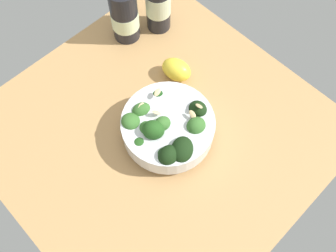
{
  "coord_description": "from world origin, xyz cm",
  "views": [
    {
      "loc": [
        25.29,
        -21.68,
        67.78
      ],
      "look_at": [
        2.42,
        0.6,
        4.0
      ],
      "focal_mm": 39.76,
      "sensor_mm": 36.0,
      "label": 1
    }
  ],
  "objects_px": {
    "bowl_of_broccoli": "(167,128)",
    "lemon_wedge": "(176,70)",
    "bottle_short": "(124,15)",
    "bottle_tall": "(158,2)"
  },
  "relations": [
    {
      "from": "bowl_of_broccoli",
      "to": "lemon_wedge",
      "type": "bearing_deg",
      "value": 128.41
    },
    {
      "from": "bowl_of_broccoli",
      "to": "lemon_wedge",
      "type": "height_order",
      "value": "bowl_of_broccoli"
    },
    {
      "from": "bottle_tall",
      "to": "bowl_of_broccoli",
      "type": "bearing_deg",
      "value": -40.18
    },
    {
      "from": "bottle_tall",
      "to": "bottle_short",
      "type": "relative_size",
      "value": 1.16
    },
    {
      "from": "lemon_wedge",
      "to": "bottle_short",
      "type": "xyz_separation_m",
      "value": [
        -0.16,
        -0.0,
        0.04
      ]
    },
    {
      "from": "bowl_of_broccoli",
      "to": "bottle_tall",
      "type": "relative_size",
      "value": 1.07
    },
    {
      "from": "lemon_wedge",
      "to": "bottle_short",
      "type": "relative_size",
      "value": 0.46
    },
    {
      "from": "bowl_of_broccoli",
      "to": "lemon_wedge",
      "type": "distance_m",
      "value": 0.15
    },
    {
      "from": "lemon_wedge",
      "to": "bottle_short",
      "type": "height_order",
      "value": "bottle_short"
    },
    {
      "from": "bottle_tall",
      "to": "bottle_short",
      "type": "bearing_deg",
      "value": -113.39
    }
  ]
}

